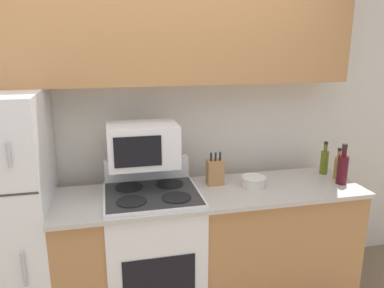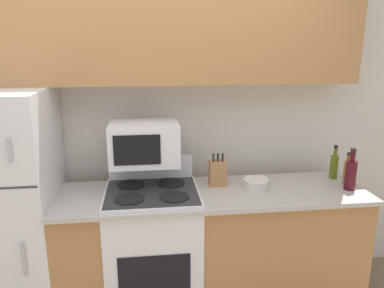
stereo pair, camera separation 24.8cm
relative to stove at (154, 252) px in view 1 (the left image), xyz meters
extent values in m
cube|color=silver|center=(0.06, 0.47, 0.79)|extent=(8.00, 0.05, 2.55)
cube|color=#B27A47|center=(0.42, 0.01, -0.04)|extent=(2.15, 0.58, 0.89)
cube|color=#BCB7AD|center=(0.42, -0.01, 0.42)|extent=(2.15, 0.62, 0.03)
cylinder|color=#B7B7BC|center=(-0.78, -0.29, 0.85)|extent=(0.02, 0.02, 0.14)
cylinder|color=#B7B7BC|center=(-0.78, -0.29, 0.17)|extent=(0.02, 0.02, 0.22)
cube|color=#B27A47|center=(0.06, 0.29, 1.51)|extent=(2.88, 0.30, 0.71)
cube|color=white|center=(0.00, 0.00, -0.02)|extent=(0.64, 0.58, 0.94)
cube|color=black|center=(0.00, -0.29, -0.03)|extent=(0.46, 0.01, 0.34)
cube|color=#2D2D2D|center=(0.00, 0.00, 0.45)|extent=(0.61, 0.55, 0.01)
cube|color=white|center=(0.00, 0.27, 0.54)|extent=(0.61, 0.06, 0.16)
cylinder|color=black|center=(-0.14, -0.13, 0.46)|extent=(0.19, 0.19, 0.01)
cylinder|color=black|center=(0.14, -0.13, 0.46)|extent=(0.19, 0.19, 0.01)
cylinder|color=black|center=(-0.14, 0.12, 0.46)|extent=(0.19, 0.19, 0.01)
cylinder|color=black|center=(0.14, 0.12, 0.46)|extent=(0.19, 0.19, 0.01)
cube|color=white|center=(-0.04, 0.11, 0.76)|extent=(0.47, 0.33, 0.28)
cube|color=black|center=(-0.09, -0.06, 0.76)|extent=(0.30, 0.01, 0.20)
cube|color=#B27A47|center=(0.48, 0.11, 0.52)|extent=(0.12, 0.09, 0.18)
cylinder|color=black|center=(0.44, 0.10, 0.64)|extent=(0.01, 0.01, 0.06)
cylinder|color=black|center=(0.48, 0.10, 0.64)|extent=(0.01, 0.01, 0.06)
cylinder|color=black|center=(0.51, 0.10, 0.64)|extent=(0.01, 0.01, 0.06)
cylinder|color=silver|center=(0.73, 0.01, 0.47)|extent=(0.17, 0.17, 0.07)
torus|color=silver|center=(0.73, 0.01, 0.50)|extent=(0.18, 0.18, 0.01)
cylinder|color=olive|center=(1.41, 0.02, 0.52)|extent=(0.06, 0.06, 0.17)
cylinder|color=olive|center=(1.41, 0.02, 0.63)|extent=(0.03, 0.03, 0.05)
cylinder|color=black|center=(1.41, 0.02, 0.66)|extent=(0.03, 0.03, 0.02)
cylinder|color=#5B6619|center=(1.38, 0.14, 0.52)|extent=(0.06, 0.06, 0.18)
cylinder|color=#5B6619|center=(1.38, 0.14, 0.64)|extent=(0.03, 0.03, 0.06)
cylinder|color=black|center=(1.38, 0.14, 0.68)|extent=(0.03, 0.03, 0.02)
cylinder|color=#470F19|center=(1.38, -0.08, 0.54)|extent=(0.08, 0.08, 0.21)
cylinder|color=#470F19|center=(1.38, -0.08, 0.67)|extent=(0.03, 0.03, 0.07)
cylinder|color=black|center=(1.38, -0.08, 0.72)|extent=(0.04, 0.04, 0.02)
camera|label=1|loc=(-0.26, -2.35, 1.42)|focal=35.00mm
camera|label=2|loc=(-0.02, -2.39, 1.42)|focal=35.00mm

